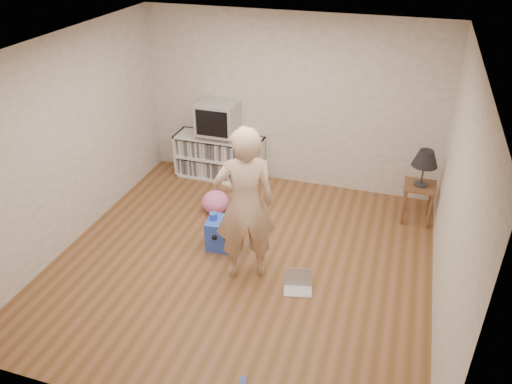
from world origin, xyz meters
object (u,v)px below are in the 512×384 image
object	(u,v)px
dvd_deck	(219,135)
plush_pink	(215,202)
table_lamp	(425,159)
plush_blue	(224,233)
person	(245,205)
laptop	(298,284)
crt_tv	(218,118)
media_unit	(220,157)
side_table	(419,194)

from	to	relation	value
dvd_deck	plush_pink	bearing A→B (deg)	-72.37
table_lamp	plush_blue	distance (m)	2.81
plush_blue	person	bearing A→B (deg)	-50.02
laptop	plush_blue	xyz separation A→B (m)	(-1.09, 0.51, 0.15)
crt_tv	plush_blue	world-z (taller)	crt_tv
table_lamp	crt_tv	bearing A→B (deg)	173.17
plush_pink	crt_tv	bearing A→B (deg)	107.68
crt_tv	table_lamp	size ratio (longest dim) A/B	1.17
dvd_deck	laptop	xyz separation A→B (m)	(1.84, -2.28, -0.67)
laptop	plush_blue	bearing A→B (deg)	142.21
media_unit	laptop	world-z (taller)	media_unit
person	plush_pink	xyz separation A→B (m)	(-0.85, 1.17, -0.78)
side_table	plush_blue	size ratio (longest dim) A/B	1.13
person	side_table	bearing A→B (deg)	-160.58
dvd_deck	person	world-z (taller)	person
media_unit	laptop	bearing A→B (deg)	-51.36
laptop	dvd_deck	bearing A→B (deg)	115.88
side_table	media_unit	bearing A→B (deg)	172.82
dvd_deck	table_lamp	world-z (taller)	table_lamp
table_lamp	plush_pink	distance (m)	2.92
crt_tv	side_table	size ratio (longest dim) A/B	1.09
table_lamp	laptop	bearing A→B (deg)	-122.54
table_lamp	plush_pink	xyz separation A→B (m)	(-2.73, -0.65, -0.78)
crt_tv	side_table	distance (m)	3.14
side_table	plush_pink	distance (m)	2.82
person	laptop	size ratio (longest dim) A/B	5.11
media_unit	plush_pink	bearing A→B (deg)	-72.62
media_unit	plush_blue	distance (m)	1.95
dvd_deck	crt_tv	distance (m)	0.29
table_lamp	plush_pink	bearing A→B (deg)	-166.56
dvd_deck	plush_blue	size ratio (longest dim) A/B	0.92
dvd_deck	plush_pink	distance (m)	1.22
crt_tv	side_table	xyz separation A→B (m)	(3.06, -0.37, -0.60)
crt_tv	table_lamp	xyz separation A→B (m)	(3.06, -0.37, -0.08)
dvd_deck	laptop	size ratio (longest dim) A/B	1.22
dvd_deck	laptop	world-z (taller)	dvd_deck
table_lamp	person	distance (m)	2.62
media_unit	dvd_deck	world-z (taller)	dvd_deck
plush_blue	crt_tv	bearing A→B (deg)	106.84
media_unit	person	size ratio (longest dim) A/B	0.74
crt_tv	person	bearing A→B (deg)	-61.83
media_unit	laptop	distance (m)	2.96
side_table	person	distance (m)	2.68
table_lamp	laptop	world-z (taller)	table_lamp
table_lamp	media_unit	bearing A→B (deg)	172.82
plush_blue	plush_pink	bearing A→B (deg)	113.16
plush_blue	table_lamp	bearing A→B (deg)	25.38
crt_tv	plush_pink	bearing A→B (deg)	-72.32
plush_pink	plush_blue	bearing A→B (deg)	-60.91
media_unit	table_lamp	distance (m)	3.14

